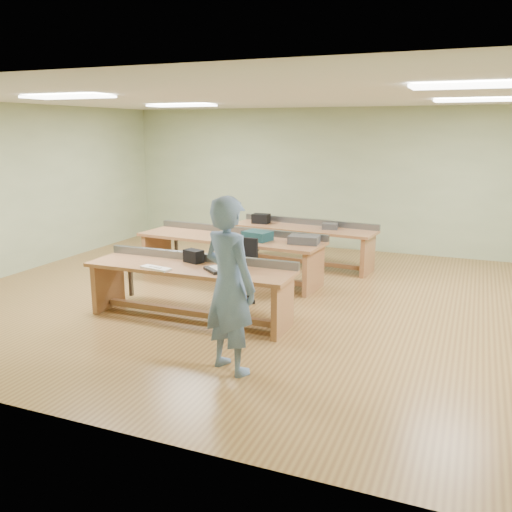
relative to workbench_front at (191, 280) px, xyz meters
name	(u,v)px	position (x,y,z in m)	size (l,w,h in m)	color
floor	(282,301)	(0.89, 1.21, -0.56)	(10.00, 10.00, 0.00)	olive
ceiling	(284,96)	(0.89, 1.21, 2.44)	(10.00, 10.00, 0.00)	silver
wall_back	(345,180)	(0.89, 5.21, 0.94)	(10.00, 0.04, 3.00)	#A4B488
wall_front	(115,265)	(0.89, -2.79, 0.94)	(10.00, 0.04, 3.00)	#A4B488
wall_left	(21,189)	(-4.11, 1.21, 0.94)	(0.04, 8.00, 3.00)	#A4B488
fluor_panels	(284,99)	(0.89, 1.21, 2.41)	(6.20, 3.50, 0.03)	white
workbench_front	(191,280)	(0.00, 0.00, 0.00)	(2.89, 0.78, 0.86)	#A46E45
workbench_mid	(231,247)	(-0.35, 2.05, 0.01)	(3.35, 1.15, 0.86)	#A46E45
workbench_back	(303,237)	(0.52, 3.44, 0.00)	(2.85, 1.06, 0.86)	#A46E45
person	(229,286)	(1.18, -1.28, 0.39)	(0.69, 0.46, 1.90)	#6B8AAE
laptop_base	(219,269)	(0.47, -0.09, 0.21)	(0.35, 0.29, 0.04)	black
laptop_screen	(228,249)	(0.56, 0.02, 0.47)	(0.35, 0.02, 0.27)	black
keyboard	(156,268)	(-0.34, -0.32, 0.21)	(0.44, 0.15, 0.03)	white
trackball_mouse	(237,274)	(0.81, -0.25, 0.22)	(0.12, 0.15, 0.06)	white
camera_bag	(194,256)	(-0.05, 0.20, 0.28)	(0.26, 0.17, 0.18)	black
task_chair	(240,279)	(0.31, 0.96, -0.21)	(0.52, 0.52, 0.96)	black
parts_bin_teal	(258,236)	(0.19, 1.94, 0.27)	(0.43, 0.33, 0.15)	#12353C
parts_bin_grey	(304,240)	(0.99, 1.98, 0.26)	(0.48, 0.31, 0.13)	#373639
mug	(244,234)	(-0.13, 2.12, 0.25)	(0.14, 0.14, 0.11)	#373639
drinks_can	(222,235)	(-0.43, 1.87, 0.26)	(0.07, 0.07, 0.12)	#B5B5B9
storage_box_back	(261,219)	(-0.37, 3.51, 0.29)	(0.32, 0.23, 0.18)	black
tray_back	(330,226)	(1.05, 3.40, 0.25)	(0.28, 0.20, 0.11)	#373639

